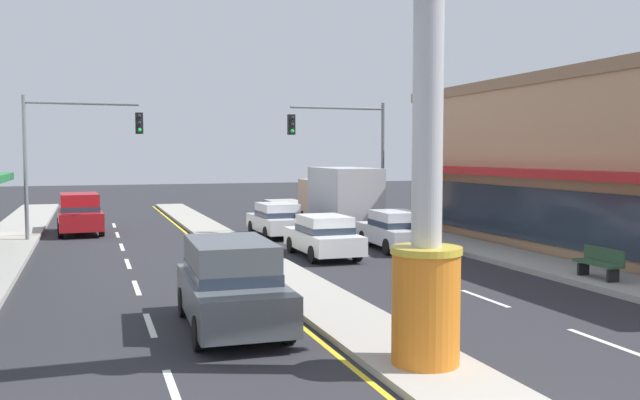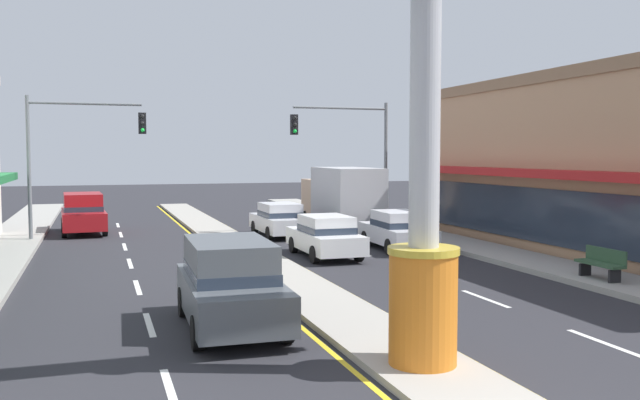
{
  "view_description": "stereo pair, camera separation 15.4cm",
  "coord_description": "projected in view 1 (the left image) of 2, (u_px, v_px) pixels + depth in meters",
  "views": [
    {
      "loc": [
        -5.45,
        -5.92,
        3.76
      ],
      "look_at": [
        0.06,
        10.2,
        2.6
      ],
      "focal_mm": 38.08,
      "sensor_mm": 36.0,
      "label": 1
    },
    {
      "loc": [
        -5.3,
        -5.97,
        3.76
      ],
      "look_at": [
        0.06,
        10.2,
        2.6
      ],
      "focal_mm": 38.08,
      "sensor_mm": 36.0,
      "label": 2
    }
  ],
  "objects": [
    {
      "name": "median_strip",
      "position": [
        249.0,
        256.0,
        24.59
      ],
      "size": [
        1.9,
        52.0,
        0.14
      ],
      "primitive_type": "cube",
      "color": "#A39E93",
      "rests_on": "ground"
    },
    {
      "name": "sidewalk_right",
      "position": [
        488.0,
        252.0,
        25.51
      ],
      "size": [
        2.37,
        60.0,
        0.18
      ],
      "primitive_type": "cube",
      "color": "#9E9B93",
      "rests_on": "ground"
    },
    {
      "name": "lane_markings",
      "position": [
        258.0,
        263.0,
        23.31
      ],
      "size": [
        8.64,
        52.0,
        0.01
      ],
      "color": "silver",
      "rests_on": "ground"
    },
    {
      "name": "district_sign",
      "position": [
        428.0,
        120.0,
        11.45
      ],
      "size": [
        7.09,
        1.23,
        8.0
      ],
      "color": "orange",
      "rests_on": "median_strip"
    },
    {
      "name": "storefront_right",
      "position": [
        637.0,
        163.0,
        25.56
      ],
      "size": [
        8.9,
        21.95,
        6.8
      ],
      "color": "tan",
      "rests_on": "ground"
    },
    {
      "name": "traffic_light_left_side",
      "position": [
        70.0,
        142.0,
        28.67
      ],
      "size": [
        4.86,
        0.46,
        6.2
      ],
      "color": "slate",
      "rests_on": "ground"
    },
    {
      "name": "traffic_light_right_side",
      "position": [
        349.0,
        144.0,
        31.9
      ],
      "size": [
        4.86,
        0.46,
        6.2
      ],
      "color": "slate",
      "rests_on": "ground"
    },
    {
      "name": "suv_near_right_lane",
      "position": [
        80.0,
        213.0,
        31.93
      ],
      "size": [
        2.15,
        4.69,
        1.9
      ],
      "color": "maroon",
      "rests_on": "ground"
    },
    {
      "name": "sedan_far_right_lane",
      "position": [
        277.0,
        219.0,
        30.83
      ],
      "size": [
        1.89,
        4.33,
        1.53
      ],
      "color": "silver",
      "rests_on": "ground"
    },
    {
      "name": "sedan_near_left_lane",
      "position": [
        323.0,
        236.0,
        24.68
      ],
      "size": [
        1.85,
        4.31,
        1.53
      ],
      "color": "white",
      "rests_on": "ground"
    },
    {
      "name": "sedan_mid_left_lane",
      "position": [
        395.0,
        230.0,
        26.6
      ],
      "size": [
        1.99,
        4.38,
        1.53
      ],
      "color": "silver",
      "rests_on": "ground"
    },
    {
      "name": "suv_far_left_oncoming",
      "position": [
        231.0,
        283.0,
        14.59
      ],
      "size": [
        2.08,
        4.66,
        1.9
      ],
      "color": "#4C5156",
      "rests_on": "ground"
    },
    {
      "name": "box_truck_kerb_right",
      "position": [
        338.0,
        197.0,
        32.39
      ],
      "size": [
        2.46,
        6.98,
        3.12
      ],
      "color": "tan",
      "rests_on": "ground"
    },
    {
      "name": "street_bench",
      "position": [
        600.0,
        262.0,
        19.48
      ],
      "size": [
        0.48,
        1.6,
        0.88
      ],
      "color": "#2D4C33",
      "rests_on": "sidewalk_right"
    }
  ]
}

